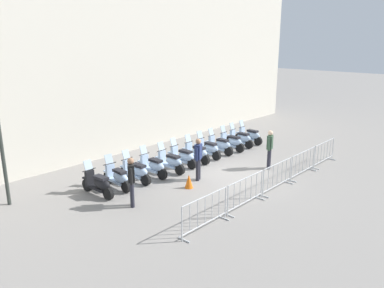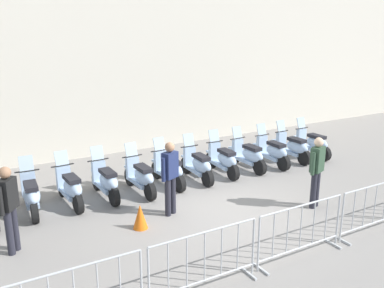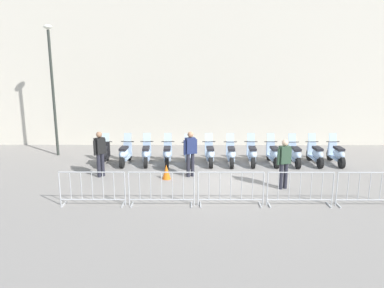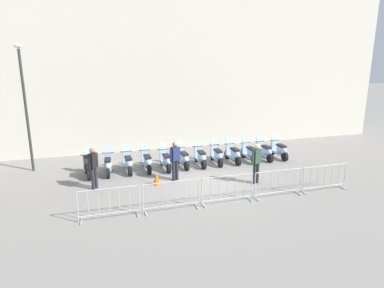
{
  "view_description": "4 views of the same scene",
  "coord_description": "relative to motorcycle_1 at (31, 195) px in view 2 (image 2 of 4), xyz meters",
  "views": [
    {
      "loc": [
        -10.67,
        -10.01,
        5.35
      ],
      "look_at": [
        -0.67,
        1.62,
        1.16
      ],
      "focal_mm": 34.44,
      "sensor_mm": 36.0,
      "label": 1
    },
    {
      "loc": [
        -4.36,
        -7.92,
        4.17
      ],
      "look_at": [
        0.02,
        2.34,
        1.07
      ],
      "focal_mm": 39.17,
      "sensor_mm": 36.0,
      "label": 2
    },
    {
      "loc": [
        0.4,
        -12.98,
        4.34
      ],
      "look_at": [
        -1.47,
        2.29,
        0.85
      ],
      "focal_mm": 34.98,
      "sensor_mm": 36.0,
      "label": 3
    },
    {
      "loc": [
        -2.92,
        -12.86,
        5.02
      ],
      "look_at": [
        -0.33,
        1.85,
        1.25
      ],
      "focal_mm": 30.39,
      "sensor_mm": 36.0,
      "label": 4
    }
  ],
  "objects": [
    {
      "name": "ground_plane",
      "position": [
        4.25,
        -1.8,
        -0.45
      ],
      "size": [
        120.0,
        120.0,
        0.0
      ],
      "primitive_type": "plane",
      "color": "gray"
    },
    {
      "name": "barrier_segment_1",
      "position": [
        2.44,
        -4.27,
        0.07
      ],
      "size": [
        1.99,
        0.65,
        1.07
      ],
      "color": "#B2B5B7",
      "rests_on": "ground"
    },
    {
      "name": "officer_by_barriers",
      "position": [
        6.27,
        -2.28,
        0.53
      ],
      "size": [
        0.5,
        0.36,
        1.73
      ],
      "color": "#23232D",
      "rests_on": "ground"
    },
    {
      "name": "traffic_cone",
      "position": [
        2.1,
        -1.72,
        -0.18
      ],
      "size": [
        0.32,
        0.32,
        0.55
      ],
      "primitive_type": "cone",
      "color": "orange",
      "rests_on": "ground"
    },
    {
      "name": "motorcycle_1",
      "position": [
        0.0,
        0.0,
        0.0
      ],
      "size": [
        0.56,
        1.72,
        1.24
      ],
      "color": "black",
      "rests_on": "ground"
    },
    {
      "name": "motorcycle_4",
      "position": [
        2.67,
        0.19,
        0.0
      ],
      "size": [
        0.62,
        1.72,
        1.24
      ],
      "color": "black",
      "rests_on": "ground"
    },
    {
      "name": "motorcycle_6",
      "position": [
        4.43,
        0.48,
        0.0
      ],
      "size": [
        0.56,
        1.73,
        1.24
      ],
      "color": "black",
      "rests_on": "ground"
    },
    {
      "name": "motorcycle_5",
      "position": [
        3.54,
        0.42,
        0.0
      ],
      "size": [
        0.64,
        1.72,
        1.24
      ],
      "color": "black",
      "rests_on": "ground"
    },
    {
      "name": "barrier_segment_2",
      "position": [
        4.51,
        -4.02,
        0.07
      ],
      "size": [
        1.99,
        0.65,
        1.07
      ],
      "color": "#B2B5B7",
      "rests_on": "ground"
    },
    {
      "name": "motorcycle_11",
      "position": [
        8.85,
        1.05,
        0.0
      ],
      "size": [
        0.62,
        1.72,
        1.24
      ],
      "color": "black",
      "rests_on": "ground"
    },
    {
      "name": "barrier_segment_3",
      "position": [
        6.59,
        -3.78,
        0.07
      ],
      "size": [
        1.99,
        0.65,
        1.07
      ],
      "color": "#B2B5B7",
      "rests_on": "ground"
    },
    {
      "name": "officer_near_row_end",
      "position": [
        2.94,
        -1.31,
        0.53
      ],
      "size": [
        0.49,
        0.37,
        1.73
      ],
      "color": "#23232D",
      "rests_on": "ground"
    },
    {
      "name": "officer_mid_plaza",
      "position": [
        -0.42,
        -1.72,
        0.53
      ],
      "size": [
        0.38,
        0.48,
        1.73
      ],
      "color": "#23232D",
      "rests_on": "ground"
    },
    {
      "name": "motorcycle_3",
      "position": [
        1.78,
        0.21,
        0.0
      ],
      "size": [
        0.62,
        1.72,
        1.24
      ],
      "color": "black",
      "rests_on": "ground"
    },
    {
      "name": "motorcycle_2",
      "position": [
        0.89,
        0.11,
        0.0
      ],
      "size": [
        0.65,
        1.72,
        1.24
      ],
      "color": "black",
      "rests_on": "ground"
    },
    {
      "name": "motorcycle_10",
      "position": [
        7.96,
        0.94,
        0.0
      ],
      "size": [
        0.65,
        1.72,
        1.24
      ],
      "color": "black",
      "rests_on": "ground"
    },
    {
      "name": "motorcycle_9",
      "position": [
        7.08,
        0.77,
        0.0
      ],
      "size": [
        0.6,
        1.72,
        1.24
      ],
      "color": "black",
      "rests_on": "ground"
    },
    {
      "name": "motorcycle_8",
      "position": [
        6.2,
        0.73,
        0.0
      ],
      "size": [
        0.64,
        1.72,
        1.24
      ],
      "color": "black",
      "rests_on": "ground"
    },
    {
      "name": "motorcycle_7",
      "position": [
        5.3,
        0.63,
        0.0
      ],
      "size": [
        0.56,
        1.73,
        1.24
      ],
      "color": "black",
      "rests_on": "ground"
    }
  ]
}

